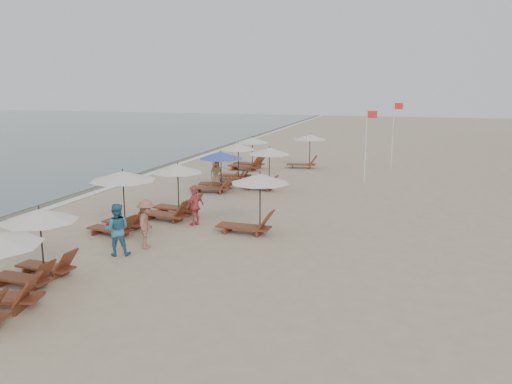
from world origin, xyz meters
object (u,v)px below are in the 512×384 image
(flag_pole_near, at_px, (366,141))
(lounger_station_6, at_px, (249,154))
(inland_station_0, at_px, (253,198))
(beachgoer_mid_b, at_px, (146,224))
(lounger_station_1, at_px, (36,244))
(beachgoer_far_b, at_px, (216,173))
(inland_station_2, at_px, (306,147))
(lounger_station_3, at_px, (172,194))
(lounger_station_4, at_px, (217,171))
(beachgoer_mid_a, at_px, (117,230))
(beachgoer_far_a, at_px, (195,206))
(lounger_station_2, at_px, (120,197))
(inland_station_1, at_px, (266,162))
(lounger_station_5, at_px, (235,163))

(flag_pole_near, bearing_deg, lounger_station_6, 160.31)
(inland_station_0, relative_size, beachgoer_mid_b, 1.62)
(lounger_station_1, height_order, beachgoer_far_b, lounger_station_1)
(inland_station_2, bearing_deg, lounger_station_3, -100.59)
(lounger_station_6, bearing_deg, beachgoer_mid_b, -84.15)
(inland_station_0, bearing_deg, lounger_station_4, 120.63)
(lounger_station_4, height_order, beachgoer_mid_a, lounger_station_4)
(lounger_station_6, distance_m, beachgoer_far_b, 6.06)
(flag_pole_near, bearing_deg, beachgoer_far_a, -117.12)
(beachgoer_mid_a, bearing_deg, inland_station_0, -154.86)
(lounger_station_4, xyz_separation_m, inland_station_2, (2.96, 8.83, 0.36))
(lounger_station_4, distance_m, lounger_station_6, 7.24)
(lounger_station_1, bearing_deg, inland_station_0, 55.63)
(lounger_station_2, relative_size, lounger_station_6, 0.96)
(inland_station_1, distance_m, inland_station_2, 7.83)
(inland_station_0, bearing_deg, lounger_station_1, -124.37)
(lounger_station_4, xyz_separation_m, beachgoer_mid_a, (0.62, -10.65, -0.18))
(lounger_station_2, distance_m, lounger_station_3, 2.70)
(lounger_station_4, relative_size, flag_pole_near, 0.63)
(lounger_station_4, bearing_deg, inland_station_1, 23.55)
(lounger_station_1, xyz_separation_m, beachgoer_far_a, (1.89, 6.78, -0.34))
(inland_station_1, xyz_separation_m, beachgoer_far_a, (-0.76, -7.54, -0.70))
(lounger_station_3, relative_size, lounger_station_4, 0.96)
(lounger_station_6, relative_size, inland_station_1, 1.05)
(lounger_station_1, height_order, lounger_station_2, lounger_station_2)
(lounger_station_3, distance_m, beachgoer_far_a, 1.59)
(inland_station_1, distance_m, beachgoer_mid_a, 11.81)
(inland_station_1, bearing_deg, beachgoer_mid_b, -96.21)
(beachgoer_mid_b, height_order, beachgoer_far_a, beachgoer_mid_b)
(lounger_station_4, bearing_deg, beachgoer_far_a, -76.34)
(beachgoer_far_b, bearing_deg, inland_station_2, 15.83)
(beachgoer_mid_a, relative_size, beachgoer_far_b, 1.16)
(lounger_station_4, distance_m, beachgoer_mid_b, 9.77)
(lounger_station_1, bearing_deg, beachgoer_far_b, 90.76)
(inland_station_2, relative_size, beachgoer_far_a, 1.76)
(inland_station_2, height_order, beachgoer_mid_b, inland_station_2)
(lounger_station_3, relative_size, beachgoer_mid_b, 1.53)
(inland_station_2, bearing_deg, beachgoer_far_a, -95.11)
(inland_station_2, xyz_separation_m, flag_pole_near, (4.24, -4.39, 0.96))
(lounger_station_1, height_order, beachgoer_far_a, lounger_station_1)
(lounger_station_2, xyz_separation_m, flag_pole_near, (7.88, 12.69, 1.02))
(beachgoer_mid_a, bearing_deg, lounger_station_2, -83.67)
(lounger_station_1, height_order, beachgoer_mid_b, lounger_station_1)
(lounger_station_2, bearing_deg, beachgoer_mid_a, -61.44)
(inland_station_1, distance_m, beachgoer_far_b, 2.94)
(beachgoer_far_b, bearing_deg, lounger_station_1, -139.18)
(flag_pole_near, bearing_deg, lounger_station_2, -121.86)
(lounger_station_5, xyz_separation_m, inland_station_2, (2.99, 5.90, 0.35))
(lounger_station_3, xyz_separation_m, inland_station_2, (2.72, 14.56, 0.38))
(inland_station_1, bearing_deg, beachgoer_far_b, 177.26)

